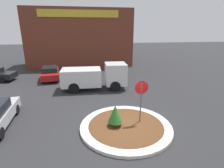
{
  "coord_description": "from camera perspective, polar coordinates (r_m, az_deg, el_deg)",
  "views": [
    {
      "loc": [
        -2.19,
        -8.18,
        5.16
      ],
      "look_at": [
        -0.15,
        3.55,
        1.41
      ],
      "focal_mm": 28.0,
      "sensor_mm": 36.0,
      "label": 1
    }
  ],
  "objects": [
    {
      "name": "island_shrub",
      "position": [
        9.4,
        1.08,
        -9.65
      ],
      "size": [
        0.8,
        0.8,
        1.2
      ],
      "color": "brown",
      "rests_on": "traffic_island"
    },
    {
      "name": "storefront_building",
      "position": [
        26.92,
        -10.27,
        14.59
      ],
      "size": [
        14.36,
        6.07,
        7.86
      ],
      "color": "brown",
      "rests_on": "ground_plane"
    },
    {
      "name": "ground_plane",
      "position": [
        9.91,
        4.51,
        -13.96
      ],
      "size": [
        120.0,
        120.0,
        0.0
      ],
      "primitive_type": "plane",
      "color": "#2D2D30"
    },
    {
      "name": "utility_truck",
      "position": [
        15.58,
        -5.53,
        2.6
      ],
      "size": [
        5.73,
        2.34,
        2.28
      ],
      "rotation": [
        0.0,
        0.0,
        -0.04
      ],
      "color": "silver",
      "rests_on": "ground_plane"
    },
    {
      "name": "parked_sedan_red",
      "position": [
        20.03,
        -19.51,
        3.57
      ],
      "size": [
        2.27,
        4.69,
        1.36
      ],
      "rotation": [
        0.0,
        0.0,
        1.7
      ],
      "color": "#B21919",
      "rests_on": "ground_plane"
    },
    {
      "name": "stop_sign",
      "position": [
        9.58,
        9.5,
        -3.34
      ],
      "size": [
        0.75,
        0.07,
        2.57
      ],
      "color": "#4C4C51",
      "rests_on": "ground_plane"
    },
    {
      "name": "traffic_island",
      "position": [
        9.87,
        4.52,
        -13.56
      ],
      "size": [
        4.98,
        4.98,
        0.16
      ],
      "color": "silver",
      "rests_on": "ground_plane"
    }
  ]
}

